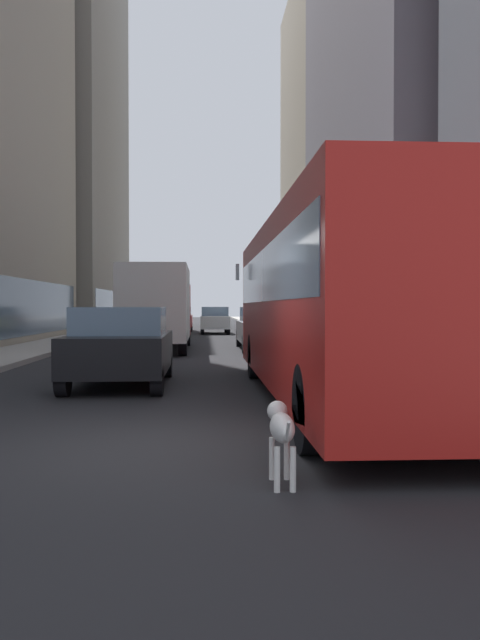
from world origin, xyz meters
The scene contains 14 objects.
ground_plane centered at (0.00, 35.00, 0.00)m, with size 120.00×120.00×0.00m, color #232326.
sidewalk_left centered at (-5.70, 35.00, 0.07)m, with size 2.40×110.00×0.15m, color #9E9991.
sidewalk_right centered at (5.70, 35.00, 0.07)m, with size 2.40×110.00×0.15m, color #9E9991.
building_left_far centered at (-11.90, 42.81, 14.68)m, with size 11.32×20.00×29.38m.
building_right_far centered at (11.90, 42.56, 13.20)m, with size 9.10×15.71×26.42m.
transit_bus centered at (2.80, 3.55, 1.78)m, with size 2.78×11.53×3.05m.
car_black_suv centered at (-1.20, 5.79, 0.82)m, with size 1.91×4.10×1.62m.
car_red_coupe centered at (-1.20, 36.03, 0.82)m, with size 1.93×4.07×1.62m.
car_grey_wagon centered at (2.80, 16.94, 0.83)m, with size 1.91×4.79×1.62m.
car_silver_sedan centered at (-1.20, 23.13, 0.82)m, with size 1.83×4.00×1.62m.
car_yellow_taxi centered at (-2.80, 28.71, 0.82)m, with size 1.77×3.93×1.62m.
car_white_van centered at (1.20, 32.13, 0.82)m, with size 1.73×4.12×1.62m.
box_truck centered at (-1.20, 16.71, 1.67)m, with size 2.30×7.50×3.05m.
dalmatian_dog centered at (1.20, -1.80, 0.51)m, with size 0.22×0.96×0.72m.
Camera 1 is at (0.48, -7.79, 1.63)m, focal length 36.91 mm.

